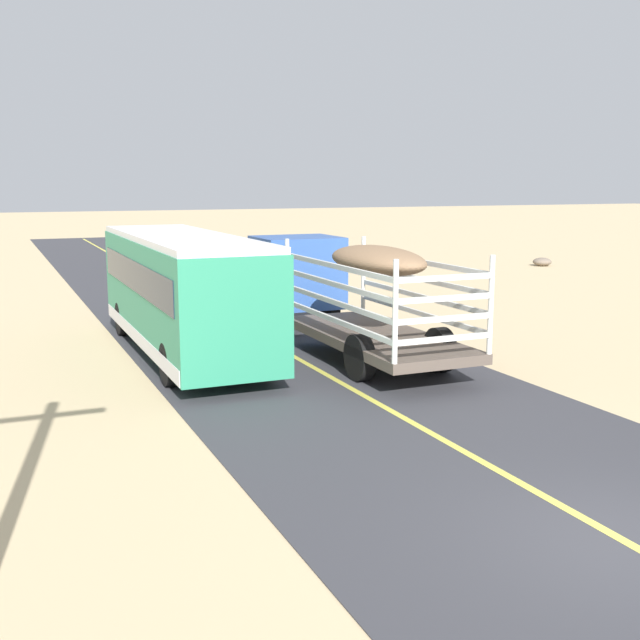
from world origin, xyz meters
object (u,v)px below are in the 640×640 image
(livestock_truck, at_px, (325,281))
(bus, at_px, (182,290))
(car_far, at_px, (175,258))
(boulder_near_shoulder, at_px, (542,262))

(livestock_truck, distance_m, bus, 4.16)
(car_far, height_order, boulder_near_shoulder, car_far)
(bus, height_order, car_far, bus)
(livestock_truck, bearing_deg, boulder_near_shoulder, 36.32)
(car_far, bearing_deg, livestock_truck, -90.35)
(livestock_truck, relative_size, car_far, 2.20)
(bus, xyz_separation_m, boulder_near_shoulder, (23.50, 14.21, -1.52))
(bus, distance_m, boulder_near_shoulder, 27.51)
(bus, bearing_deg, boulder_near_shoulder, 31.17)
(car_far, xyz_separation_m, boulder_near_shoulder, (19.23, -5.59, -0.46))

